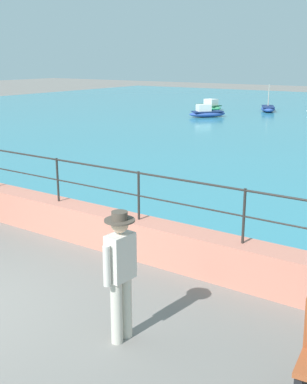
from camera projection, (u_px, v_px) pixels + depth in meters
The scene contains 6 objects.
promenade_wall at pixel (97, 227), 9.39m from camera, with size 20.00×0.56×0.70m, color tan.
railing at pixel (95, 178), 9.13m from camera, with size 18.44×0.04×0.90m.
person_walking at pixel (121, 270), 5.99m from camera, with size 0.38×0.57×1.75m.
boat_2 at pixel (207, 113), 29.20m from camera, with size 2.17×2.34×0.76m.
boat_4 at pixel (209, 106), 33.11m from camera, with size 2.46×1.55×0.76m.
boat_5 at pixel (268, 108), 32.19m from camera, with size 1.79×2.46×1.77m.
Camera 1 is at (5.94, -3.46, 3.54)m, focal length 44.86 mm.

